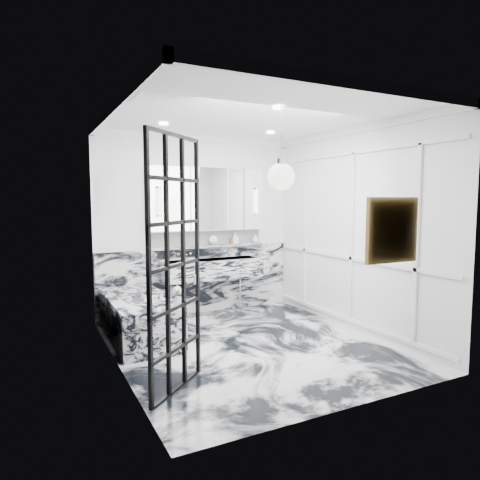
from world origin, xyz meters
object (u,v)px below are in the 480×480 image
crittall_door (176,265)px  bathtub (139,318)px  trough_sink (212,269)px  mirror_cabinet (208,199)px

crittall_door → bathtub: bearing=47.3°
crittall_door → bathtub: size_ratio=1.45×
crittall_door → bathtub: 1.89m
trough_sink → mirror_cabinet: 1.10m
trough_sink → bathtub: bearing=-153.5°
crittall_door → bathtub: (0.04, 1.65, -0.92)m
crittall_door → mirror_cabinet: bearing=19.8°
trough_sink → mirror_cabinet: (-0.00, 0.17, 1.09)m
mirror_cabinet → bathtub: mirror_cabinet is taller
crittall_door → mirror_cabinet: crittall_door is taller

